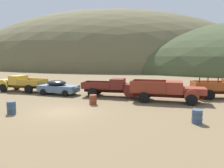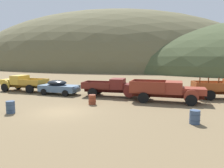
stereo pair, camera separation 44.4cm
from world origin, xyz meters
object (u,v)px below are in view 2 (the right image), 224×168
(truck_faded_yellow, at_px, (21,83))
(truck_oxblood, at_px, (117,87))
(truck_rust_red, at_px, (172,91))
(oil_drum_by_truck, at_px, (92,100))
(oil_drum_foreground, at_px, (11,107))
(oil_drum_spare, at_px, (195,117))
(car_chalk_blue, at_px, (60,87))

(truck_faded_yellow, relative_size, truck_oxblood, 0.91)
(truck_rust_red, xyz_separation_m, oil_drum_by_truck, (-6.44, -3.15, -0.60))
(oil_drum_foreground, xyz_separation_m, oil_drum_by_truck, (4.42, 4.63, -0.03))
(truck_rust_red, xyz_separation_m, oil_drum_spare, (1.75, -6.17, -0.60))
(truck_rust_red, height_order, oil_drum_by_truck, truck_rust_red)
(truck_faded_yellow, relative_size, truck_rust_red, 0.87)
(truck_faded_yellow, distance_m, truck_rust_red, 17.72)
(oil_drum_by_truck, xyz_separation_m, oil_drum_spare, (8.19, -3.02, 0.00))
(truck_faded_yellow, bearing_deg, truck_oxblood, 179.84)
(truck_oxblood, relative_size, oil_drum_foreground, 7.02)
(truck_oxblood, xyz_separation_m, oil_drum_spare, (7.30, -7.23, -0.58))
(car_chalk_blue, bearing_deg, oil_drum_foreground, -82.92)
(car_chalk_blue, relative_size, truck_oxblood, 0.72)
(oil_drum_foreground, bearing_deg, car_chalk_blue, 96.73)
(oil_drum_foreground, distance_m, oil_drum_spare, 12.71)
(truck_rust_red, height_order, oil_drum_foreground, truck_rust_red)
(truck_rust_red, distance_m, oil_drum_spare, 6.44)
(oil_drum_by_truck, relative_size, oil_drum_spare, 0.99)
(truck_oxblood, bearing_deg, oil_drum_spare, -50.31)
(oil_drum_by_truck, bearing_deg, car_chalk_blue, 146.87)
(truck_faded_yellow, bearing_deg, oil_drum_foreground, 127.45)
(truck_oxblood, xyz_separation_m, oil_drum_foreground, (-5.31, -8.84, -0.55))
(car_chalk_blue, height_order, oil_drum_spare, car_chalk_blue)
(oil_drum_by_truck, bearing_deg, oil_drum_foreground, -133.65)
(car_chalk_blue, xyz_separation_m, truck_oxblood, (6.27, 0.69, 0.19))
(truck_oxblood, relative_size, oil_drum_by_truck, 7.50)
(car_chalk_blue, bearing_deg, truck_oxblood, 6.64)
(truck_rust_red, relative_size, oil_drum_foreground, 7.34)
(truck_faded_yellow, distance_m, oil_drum_spare, 20.73)
(truck_faded_yellow, xyz_separation_m, oil_drum_foreground, (6.83, -8.77, -0.54))
(car_chalk_blue, distance_m, oil_drum_foreground, 8.21)
(car_chalk_blue, distance_m, oil_drum_by_truck, 6.44)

